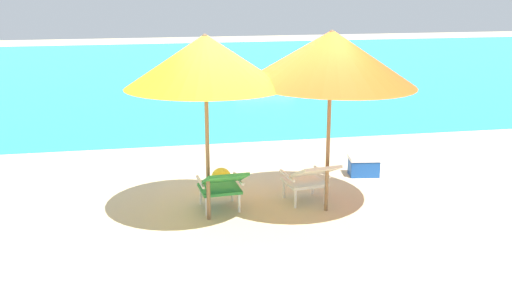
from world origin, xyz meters
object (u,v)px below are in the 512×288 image
Objects in this scene: swim_buoy at (265,90)px; beach_umbrella_left at (205,61)px; lounge_chair_right at (310,177)px; cooler_box at (364,165)px; lounge_chair_left at (222,184)px; beach_umbrella_right at (331,57)px; beach_ball at (221,178)px.

beach_umbrella_left reaches higher than swim_buoy.
lounge_chair_right is 2.17m from beach_umbrella_left.
cooler_box reaches higher than swim_buoy.
swim_buoy is 8.52m from lounge_chair_left.
swim_buoy is 8.66m from beach_umbrella_right.
lounge_chair_left is (-2.26, -8.21, 0.31)m from swim_buoy.
cooler_box is (2.59, 1.30, -1.88)m from beach_umbrella_left.
lounge_chair_right is 0.36× the size of beach_umbrella_right.
beach_umbrella_right is 5.05× the size of cooler_box.
beach_umbrella_left reaches higher than beach_ball.
lounge_chair_right is at bearing 9.42° from beach_umbrella_left.
beach_ball is 0.59× the size of cooler_box.
beach_ball is (0.32, 1.17, -1.89)m from beach_umbrella_left.
swim_buoy is 8.23m from lounge_chair_right.
beach_umbrella_left is 0.93× the size of beach_umbrella_right.
swim_buoy is at bearing 82.58° from lounge_chair_right.
beach_ball is (-2.15, -7.22, 0.05)m from swim_buoy.
lounge_chair_left is 2.65m from cooler_box.
cooler_box is at bearing 51.98° from beach_umbrella_right.
swim_buoy is at bearing 83.92° from beach_umbrella_right.
beach_umbrella_left is at bearing 179.93° from beach_umbrella_right.
beach_umbrella_right is at bearing -128.02° from cooler_box.
cooler_box is at bearing -88.97° from swim_buoy.
swim_buoy is 3.13× the size of cooler_box.
lounge_chair_left reaches higher than cooler_box.
beach_umbrella_right is at bearing -7.50° from lounge_chair_left.
lounge_chair_left is at bearing -177.40° from lounge_chair_right.
cooler_box is (1.02, 1.31, -1.89)m from beach_umbrella_right.
beach_umbrella_left reaches higher than lounge_chair_left.
lounge_chair_left is 3.03× the size of beach_ball.
swim_buoy is at bearing 91.03° from cooler_box.
cooler_box reaches higher than beach_ball.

